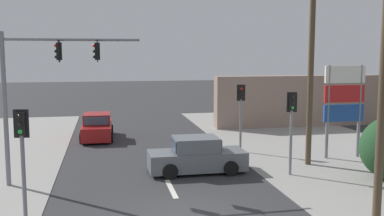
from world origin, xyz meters
TOP-DOWN VIEW (x-y plane):
  - ground_plane at (0.00, 0.00)m, footprint 140.00×140.00m
  - lane_dash_mid at (0.00, 3.00)m, footprint 0.20×2.40m
  - lane_dash_far at (0.00, 8.00)m, footprint 0.20×2.40m
  - utility_pole_foreground_right at (5.74, -1.36)m, footprint 3.78×0.55m
  - utility_pole_midground_right at (6.82, 5.47)m, footprint 1.80×0.26m
  - traffic_signal_mast at (-4.91, 4.64)m, footprint 5.29×0.46m
  - pedestal_signal_right_kerb at (5.26, 3.92)m, footprint 0.44×0.30m
  - pedestal_signal_left_kerb at (-4.84, 0.05)m, footprint 0.44×0.30m
  - pedestal_signal_far_median at (4.51, 8.63)m, footprint 0.44×0.30m
  - shopping_plaza_sign at (9.10, 6.47)m, footprint 2.10×0.16m
  - shopfront_wall_far at (11.00, 16.00)m, footprint 12.00×1.00m
  - sedan_kerbside_parked at (1.45, 5.17)m, footprint 4.25×1.91m
  - sedan_receding_far at (-2.92, 13.84)m, footprint 1.97×4.28m

SIDE VIEW (x-z plane):
  - ground_plane at x=0.00m, z-range 0.00..0.00m
  - lane_dash_mid at x=0.00m, z-range 0.00..0.01m
  - lane_dash_far at x=0.00m, z-range 0.00..0.01m
  - sedan_kerbside_parked at x=1.45m, z-range -0.08..1.48m
  - sedan_receding_far at x=-2.92m, z-range -0.08..1.48m
  - shopfront_wall_far at x=11.00m, z-range 0.00..3.60m
  - pedestal_signal_right_kerb at x=5.26m, z-range 0.64..4.20m
  - pedestal_signal_left_kerb at x=-4.84m, z-range 0.64..4.20m
  - pedestal_signal_far_median at x=4.51m, z-range 0.64..4.20m
  - shopping_plaza_sign at x=9.10m, z-range 0.68..5.28m
  - traffic_signal_mast at x=-4.91m, z-range 1.15..7.15m
  - utility_pole_midground_right at x=6.82m, z-range 0.24..10.41m
  - utility_pole_foreground_right at x=5.74m, z-range 0.37..10.47m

